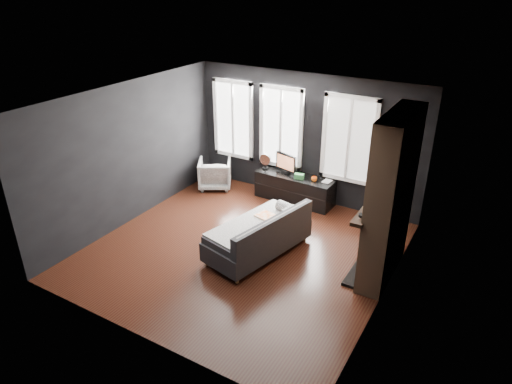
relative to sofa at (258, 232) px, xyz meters
The scene contains 18 objects.
floor 0.50m from the sofa, 161.81° to the right, with size 5.00×5.00×0.00m, color black.
ceiling 2.30m from the sofa, 161.81° to the right, with size 5.00×5.00×0.00m, color white.
wall_back 2.60m from the sofa, 96.27° to the left, with size 5.00×0.02×2.70m, color black.
wall_left 2.92m from the sofa, behind, with size 0.02×5.00×2.70m, color black.
wall_right 2.42m from the sofa, ahead, with size 0.02×5.00×2.70m, color black.
windows 3.16m from the sofa, 106.77° to the left, with size 4.00×0.16×1.76m, color white, non-canonical shape.
fireplace 2.30m from the sofa, 14.15° to the left, with size 0.70×1.62×2.70m, color #93724C, non-canonical shape.
sofa is the anchor object (origin of this frame).
stripe_pillow 0.63m from the sofa, 56.24° to the left, with size 0.07×0.30×0.30m, color gray.
armchair 2.89m from the sofa, 139.94° to the left, with size 0.71×0.66×0.73m, color silver.
media_console 2.18m from the sofa, 98.97° to the left, with size 1.70×0.53×0.59m, color black, non-canonical shape.
monitor 2.30m from the sofa, 104.80° to the left, with size 0.55×0.12×0.49m, color black, non-canonical shape.
desk_fan 2.43m from the sofa, 116.30° to the left, with size 0.26×0.26×0.36m, color #969696, non-canonical shape.
mug 2.11m from the sofa, 86.80° to the left, with size 0.12×0.10×0.12m, color orange.
book 2.24m from the sofa, 82.73° to the left, with size 0.16×0.02×0.22m, color tan.
storage_box 2.08m from the sofa, 95.66° to the left, with size 0.20×0.12×0.11m, color #2B6733.
mantel_vase 2.22m from the sofa, 28.35° to the left, with size 0.20×0.21×0.20m, color orange.
mantel_clock 1.97m from the sofa, ahead, with size 0.11×0.11×0.04m, color black.
Camera 1 is at (3.66, -5.79, 4.45)m, focal length 32.00 mm.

